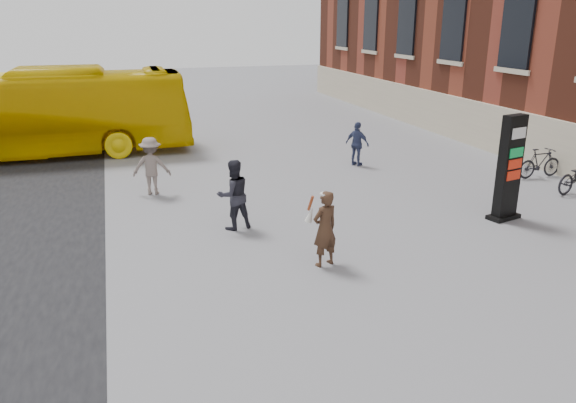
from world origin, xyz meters
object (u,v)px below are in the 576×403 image
object	(u,v)px
pedestrian_a	(234,195)
pedestrian_c	(357,144)
info_pylon	(509,168)
bus	(28,113)
pedestrian_b	(151,166)
bike_7	(540,163)
woman	(325,228)

from	to	relation	value
pedestrian_a	pedestrian_c	xyz separation A→B (m)	(5.47, 4.82, -0.10)
info_pylon	bus	world-z (taller)	bus
pedestrian_c	info_pylon	bearing A→B (deg)	156.85
pedestrian_b	bike_7	bearing A→B (deg)	-176.73
info_pylon	bus	bearing A→B (deg)	124.63
info_pylon	pedestrian_b	distance (m)	9.91
woman	pedestrian_c	world-z (taller)	woman
pedestrian_b	bike_7	size ratio (longest dim) A/B	1.04
bike_7	pedestrian_a	bearing A→B (deg)	96.63
info_pylon	woman	xyz separation A→B (m)	(-5.51, -1.29, -0.52)
pedestrian_a	bus	bearing A→B (deg)	-72.26
pedestrian_a	pedestrian_c	bearing A→B (deg)	-151.00
info_pylon	woman	distance (m)	5.68
woman	bus	world-z (taller)	bus
bike_7	info_pylon	bearing A→B (deg)	127.43
woman	pedestrian_a	distance (m)	3.02
info_pylon	pedestrian_a	xyz separation A→B (m)	(-6.86, 1.42, -0.49)
bus	pedestrian_b	xyz separation A→B (m)	(3.91, -6.14, -0.78)
woman	pedestrian_a	xyz separation A→B (m)	(-1.35, 2.70, 0.03)
pedestrian_b	bike_7	distance (m)	12.38
woman	bike_7	bearing A→B (deg)	-172.77
pedestrian_b	bike_7	world-z (taller)	pedestrian_b
bus	pedestrian_b	size ratio (longest dim) A/B	6.86
woman	pedestrian_a	size ratio (longest dim) A/B	0.94
pedestrian_a	bike_7	bearing A→B (deg)	176.08
pedestrian_c	bike_7	world-z (taller)	pedestrian_c
pedestrian_a	pedestrian_c	distance (m)	7.29
woman	pedestrian_c	xyz separation A→B (m)	(4.11, 7.52, -0.07)
woman	pedestrian_c	size ratio (longest dim) A/B	1.06
info_pylon	pedestrian_c	xyz separation A→B (m)	(-1.40, 6.23, -0.59)
pedestrian_a	pedestrian_b	world-z (taller)	pedestrian_a
pedestrian_c	bike_7	size ratio (longest dim) A/B	0.95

